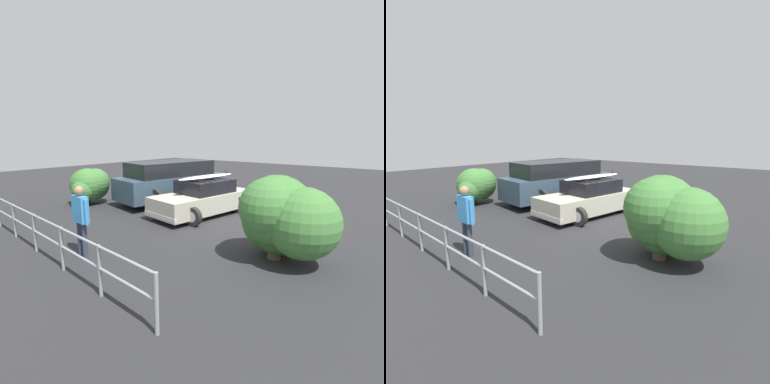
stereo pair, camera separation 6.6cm
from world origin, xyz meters
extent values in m
cube|color=#28282B|center=(0.00, 0.00, -0.01)|extent=(44.00, 44.00, 0.02)
cube|color=#B7B29E|center=(0.70, -0.03, 0.50)|extent=(2.18, 4.17, 0.65)
cube|color=black|center=(0.68, -0.19, 1.07)|extent=(1.68, 2.10, 0.49)
cube|color=silver|center=(0.99, 1.90, 0.29)|extent=(1.64, 0.34, 0.14)
cube|color=silver|center=(0.41, -1.96, 0.29)|extent=(1.64, 0.34, 0.14)
cylinder|color=black|center=(0.07, 1.31, 0.31)|extent=(0.63, 0.18, 0.63)
cylinder|color=#B7B7BC|center=(0.07, 1.31, 0.31)|extent=(0.35, 0.19, 0.35)
cylinder|color=black|center=(1.69, 1.07, 0.31)|extent=(0.63, 0.18, 0.63)
cylinder|color=#B7B7BC|center=(1.69, 1.07, 0.31)|extent=(0.35, 0.19, 0.35)
cylinder|color=black|center=(-0.30, -1.13, 0.31)|extent=(0.63, 0.18, 0.63)
cylinder|color=#B7B7BC|center=(-0.30, -1.13, 0.31)|extent=(0.35, 0.19, 0.35)
cylinder|color=black|center=(1.33, -1.37, 0.31)|extent=(0.63, 0.18, 0.63)
cylinder|color=#B7B7BC|center=(1.33, -1.37, 0.31)|extent=(0.35, 0.19, 0.35)
cylinder|color=black|center=(0.75, 0.33, 1.35)|extent=(1.68, 0.28, 0.03)
cylinder|color=black|center=(0.60, -0.71, 1.35)|extent=(1.68, 0.28, 0.03)
ellipsoid|color=white|center=(0.68, -0.28, 1.41)|extent=(0.93, 2.79, 0.09)
cone|color=black|center=(0.52, -1.36, 1.53)|extent=(0.10, 0.10, 0.14)
cube|color=#334756|center=(3.11, -0.92, 0.74)|extent=(2.65, 5.02, 0.92)
cube|color=black|center=(3.11, -0.92, 1.51)|extent=(2.32, 3.96, 0.62)
cylinder|color=black|center=(2.67, -3.36, 0.84)|extent=(0.80, 0.32, 0.78)
cylinder|color=black|center=(2.44, 0.66, 0.44)|extent=(0.87, 0.22, 0.87)
cylinder|color=#B7B7BC|center=(2.44, 0.66, 0.44)|extent=(0.48, 0.23, 0.48)
cylinder|color=black|center=(4.29, 0.33, 0.44)|extent=(0.87, 0.22, 0.87)
cylinder|color=#B7B7BC|center=(4.29, 0.33, 0.44)|extent=(0.48, 0.23, 0.48)
cylinder|color=black|center=(1.93, -2.16, 0.44)|extent=(0.87, 0.22, 0.87)
cylinder|color=#B7B7BC|center=(1.93, -2.16, 0.44)|extent=(0.48, 0.23, 0.48)
cylinder|color=black|center=(3.78, -2.49, 0.44)|extent=(0.87, 0.22, 0.87)
cylinder|color=#B7B7BC|center=(3.78, -2.49, 0.44)|extent=(0.48, 0.23, 0.48)
cylinder|color=#33384C|center=(0.51, 4.93, 0.43)|extent=(0.12, 0.12, 0.85)
cylinder|color=#33384C|center=(0.74, 4.91, 0.43)|extent=(0.12, 0.12, 0.85)
cube|color=#3D8ED1|center=(0.62, 4.92, 1.17)|extent=(0.51, 0.24, 0.64)
sphere|color=#9E7556|center=(0.62, 4.92, 1.62)|extent=(0.23, 0.23, 0.23)
cylinder|color=#3D8ED1|center=(0.33, 4.94, 1.15)|extent=(0.09, 0.09, 0.60)
cylinder|color=#3D8ED1|center=(0.91, 4.90, 1.15)|extent=(0.09, 0.09, 0.60)
cylinder|color=gray|center=(-2.93, 5.89, 0.49)|extent=(0.07, 0.07, 0.98)
cylinder|color=gray|center=(-1.35, 5.77, 0.49)|extent=(0.07, 0.07, 0.98)
cylinder|color=gray|center=(0.23, 5.64, 0.49)|extent=(0.07, 0.07, 0.98)
cylinder|color=gray|center=(1.80, 5.52, 0.49)|extent=(0.07, 0.07, 0.98)
cylinder|color=gray|center=(3.38, 5.39, 0.49)|extent=(0.07, 0.07, 0.98)
cylinder|color=gray|center=(1.80, 5.52, 0.95)|extent=(9.47, 0.80, 0.06)
cylinder|color=gray|center=(1.80, 5.52, 0.54)|extent=(9.47, 0.80, 0.06)
cylinder|color=#4C3828|center=(-3.10, 2.14, 0.22)|extent=(0.33, 0.33, 0.44)
sphere|color=#427A38|center=(-3.08, 1.90, 0.75)|extent=(1.41, 1.41, 1.41)
sphere|color=#427A38|center=(-3.03, 2.40, 1.28)|extent=(1.41, 1.41, 1.41)
sphere|color=#427A38|center=(-3.10, 2.14, 1.17)|extent=(1.70, 1.70, 1.70)
sphere|color=#427A38|center=(-2.88, 1.92, 0.85)|extent=(1.44, 1.44, 1.44)
sphere|color=#427A38|center=(-3.75, 2.23, 1.01)|extent=(1.61, 1.61, 1.61)
cylinder|color=#4C3828|center=(5.64, 1.68, 0.20)|extent=(0.24, 0.24, 0.39)
sphere|color=#427A38|center=(5.34, 1.40, 0.94)|extent=(1.21, 1.21, 1.21)
sphere|color=#427A38|center=(5.61, 1.25, 0.77)|extent=(1.22, 1.22, 1.22)
sphere|color=#427A38|center=(5.76, 1.67, 0.78)|extent=(1.19, 1.19, 1.19)
sphere|color=#427A38|center=(5.48, 1.67, 0.88)|extent=(1.37, 1.37, 1.37)
sphere|color=#427A38|center=(5.64, 1.64, 0.84)|extent=(1.39, 1.39, 1.39)
sphere|color=#427A38|center=(5.33, 2.00, 0.70)|extent=(0.95, 0.95, 0.95)
camera|label=1|loc=(-5.81, 8.65, 2.88)|focal=28.00mm
camera|label=2|loc=(-5.86, 8.61, 2.88)|focal=28.00mm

